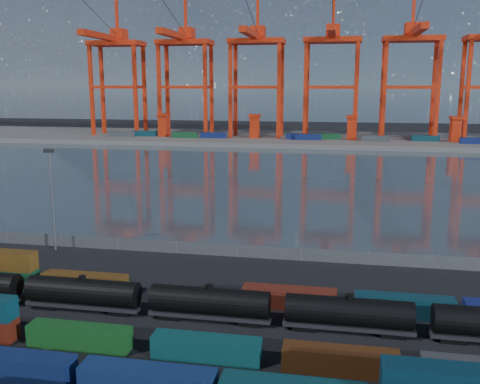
# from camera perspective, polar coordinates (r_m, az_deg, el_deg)

# --- Properties ---
(ground) EXTENTS (700.00, 700.00, 0.00)m
(ground) POSITION_cam_1_polar(r_m,az_deg,el_deg) (59.25, -5.58, -15.24)
(ground) COLOR black
(ground) RESTS_ON ground
(harbor_water) EXTENTS (700.00, 700.00, 0.00)m
(harbor_water) POSITION_cam_1_polar(r_m,az_deg,el_deg) (158.75, 5.03, 1.67)
(harbor_water) COLOR #324049
(harbor_water) RESTS_ON ground
(far_quay) EXTENTS (700.00, 70.00, 2.00)m
(far_quay) POSITION_cam_1_polar(r_m,az_deg,el_deg) (262.48, 7.34, 5.64)
(far_quay) COLOR #514F4C
(far_quay) RESTS_ON ground
(distant_mountains) EXTENTS (2470.00, 1100.00, 520.00)m
(distant_mountains) POSITION_cam_1_polar(r_m,az_deg,el_deg) (1662.83, 12.88, 17.72)
(distant_mountains) COLOR #1E2630
(distant_mountains) RESTS_ON ground
(container_row_south) EXTENTS (127.72, 2.44, 5.21)m
(container_row_south) POSITION_cam_1_polar(r_m,az_deg,el_deg) (48.45, -6.71, -19.00)
(container_row_south) COLOR #36383A
(container_row_south) RESTS_ON ground
(container_row_mid) EXTENTS (139.40, 2.20, 4.69)m
(container_row_mid) POSITION_cam_1_polar(r_m,az_deg,el_deg) (54.33, -2.96, -16.16)
(container_row_mid) COLOR #46484C
(container_row_mid) RESTS_ON ground
(container_row_north) EXTENTS (140.80, 2.30, 4.90)m
(container_row_north) POSITION_cam_1_polar(r_m,az_deg,el_deg) (70.74, -12.05, -9.48)
(container_row_north) COLOR navy
(container_row_north) RESTS_ON ground
(tanker_string) EXTENTS (122.65, 3.04, 4.35)m
(tanker_string) POSITION_cam_1_polar(r_m,az_deg,el_deg) (71.02, -22.05, -9.53)
(tanker_string) COLOR black
(tanker_string) RESTS_ON ground
(waterfront_fence) EXTENTS (160.12, 0.12, 2.20)m
(waterfront_fence) POSITION_cam_1_polar(r_m,az_deg,el_deg) (84.19, -0.25, -6.28)
(waterfront_fence) COLOR #595B5E
(waterfront_fence) RESTS_ON ground
(yard_light_mast) EXTENTS (1.60, 0.40, 16.60)m
(yard_light_mast) POSITION_cam_1_polar(r_m,az_deg,el_deg) (90.77, -19.45, -0.23)
(yard_light_mast) COLOR slate
(yard_light_mast) RESTS_ON ground
(gantry_cranes) EXTENTS (200.94, 49.80, 67.43)m
(gantry_cranes) POSITION_cam_1_polar(r_m,az_deg,el_deg) (255.46, 5.75, 14.59)
(gantry_cranes) COLOR red
(gantry_cranes) RESTS_ON ground
(quay_containers) EXTENTS (172.58, 10.99, 2.60)m
(quay_containers) POSITION_cam_1_polar(r_m,az_deg,el_deg) (248.73, 4.61, 5.92)
(quay_containers) COLOR navy
(quay_containers) RESTS_ON far_quay
(straddle_carriers) EXTENTS (140.00, 7.00, 11.10)m
(straddle_carriers) POSITION_cam_1_polar(r_m,az_deg,el_deg) (252.11, 6.67, 6.99)
(straddle_carriers) COLOR red
(straddle_carriers) RESTS_ON far_quay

